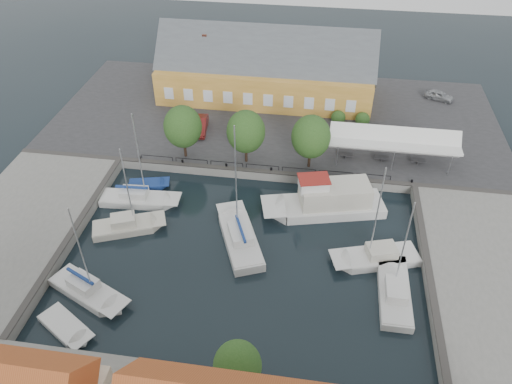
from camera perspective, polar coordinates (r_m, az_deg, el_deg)
ground at (r=47.37m, az=-1.08°, el=-5.87°), size 140.00×140.00×0.00m
north_quay at (r=65.44m, az=2.23°, el=8.44°), size 56.00×26.00×1.00m
west_quay at (r=53.15m, az=-25.64°, el=-3.95°), size 12.00×24.00×1.00m
east_quay at (r=48.00m, az=25.73°, el=-9.22°), size 12.00×24.00×1.00m
quay_edge_fittings at (r=50.15m, az=-0.19°, el=-1.27°), size 56.00×24.72×0.40m
warehouse at (r=68.66m, az=0.64°, el=13.65°), size 28.56×14.00×9.55m
tent_canopy at (r=56.81m, az=15.50°, el=5.69°), size 14.00×4.00×2.83m
quay_trees at (r=54.06m, az=-1.16°, el=6.91°), size 18.20×4.20×6.30m
car_silver at (r=72.76m, az=20.20°, el=10.32°), size 4.13×2.87×1.31m
car_red at (r=61.62m, az=-6.43°, el=7.57°), size 2.22×4.93×1.57m
center_sailboat at (r=47.29m, az=-1.87°, el=-5.37°), size 6.09×9.55×12.76m
trawler at (r=50.79m, az=8.23°, el=-1.22°), size 12.85×6.58×5.00m
east_boat_b at (r=46.87m, az=13.63°, el=-7.40°), size 8.38×4.87×11.03m
east_boat_c at (r=44.32m, az=15.50°, el=-11.21°), size 2.55×7.98×10.22m
west_boat_a at (r=53.17m, az=-13.26°, el=-0.92°), size 8.48×2.84×11.09m
west_boat_b at (r=50.20m, az=-14.47°, el=-3.91°), size 7.35×4.84×9.81m
west_boat_d at (r=45.21m, az=-18.65°, el=-10.78°), size 7.92×5.33×10.48m
launch_sw at (r=43.55m, az=-20.89°, el=-14.33°), size 5.41×4.33×0.98m
launch_nw at (r=55.29m, az=-12.19°, el=0.74°), size 4.65×2.70×0.88m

